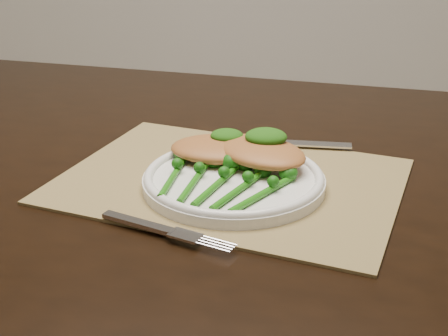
# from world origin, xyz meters

# --- Properties ---
(placemat) EXTENTS (0.52, 0.44, 0.00)m
(placemat) POSITION_xyz_m (0.04, -0.19, 0.75)
(placemat) COLOR olive
(placemat) RESTS_ON dining_table
(dinner_plate) EXTENTS (0.24, 0.24, 0.02)m
(dinner_plate) POSITION_xyz_m (0.05, -0.21, 0.76)
(dinner_plate) COLOR white
(dinner_plate) RESTS_ON placemat
(knife) EXTENTS (0.23, 0.03, 0.01)m
(knife) POSITION_xyz_m (0.08, -0.06, 0.76)
(knife) COLOR silver
(knife) RESTS_ON placemat
(fork) EXTENTS (0.17, 0.08, 0.01)m
(fork) POSITION_xyz_m (-0.01, -0.35, 0.76)
(fork) COLOR silver
(fork) RESTS_ON placemat
(chicken_fillet_left) EXTENTS (0.14, 0.10, 0.03)m
(chicken_fillet_left) POSITION_xyz_m (0.02, -0.15, 0.78)
(chicken_fillet_left) COLOR #AF6A32
(chicken_fillet_left) RESTS_ON dinner_plate
(chicken_fillet_right) EXTENTS (0.17, 0.16, 0.03)m
(chicken_fillet_right) POSITION_xyz_m (0.08, -0.17, 0.79)
(chicken_fillet_right) COLOR #AF6A32
(chicken_fillet_right) RESTS_ON dinner_plate
(pesto_dollop_left) EXTENTS (0.05, 0.04, 0.02)m
(pesto_dollop_left) POSITION_xyz_m (0.03, -0.14, 0.80)
(pesto_dollop_left) COLOR #123F09
(pesto_dollop_left) RESTS_ON chicken_fillet_left
(pesto_dollop_right) EXTENTS (0.06, 0.05, 0.02)m
(pesto_dollop_right) POSITION_xyz_m (0.08, -0.16, 0.80)
(pesto_dollop_right) COLOR #123F09
(pesto_dollop_right) RESTS_ON chicken_fillet_right
(broccolini_bundle) EXTENTS (0.19, 0.21, 0.04)m
(broccolini_bundle) POSITION_xyz_m (0.03, -0.25, 0.77)
(broccolini_bundle) COLOR #1A620D
(broccolini_bundle) RESTS_ON dinner_plate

